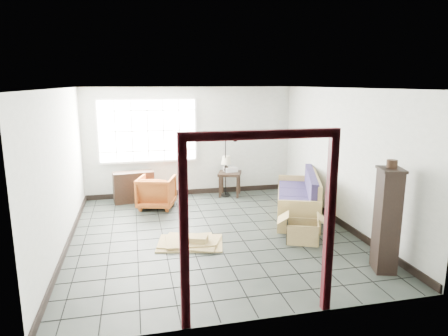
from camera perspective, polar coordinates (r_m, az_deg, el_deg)
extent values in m
plane|color=black|center=(7.35, -1.58, -9.38)|extent=(5.50, 5.50, 0.00)
cube|color=#AAAFA8|center=(9.66, -4.83, 3.75)|extent=(5.00, 0.02, 2.60)
cube|color=#AAAFA8|center=(4.41, 5.38, -6.35)|extent=(5.00, 0.02, 2.60)
cube|color=#AAAFA8|center=(6.96, -22.28, -0.36)|extent=(0.02, 5.50, 2.60)
cube|color=#AAAFA8|center=(7.85, 16.56, 1.37)|extent=(0.02, 5.50, 2.60)
cube|color=white|center=(6.85, -1.71, 11.32)|extent=(5.00, 5.50, 0.02)
cube|color=black|center=(9.89, -4.69, -3.39)|extent=(4.95, 0.03, 0.12)
cube|color=black|center=(7.30, -21.34, -9.90)|extent=(0.03, 5.45, 0.12)
cube|color=black|center=(8.15, 15.91, -7.22)|extent=(0.03, 5.45, 0.12)
cube|color=silver|center=(9.49, -10.84, 5.26)|extent=(2.32, 0.06, 1.52)
cube|color=white|center=(9.45, -10.83, 5.24)|extent=(2.20, 0.02, 1.40)
cube|color=#380C11|center=(4.36, -5.74, -10.05)|extent=(0.10, 0.08, 2.10)
cube|color=#380C11|center=(4.85, 14.82, -8.08)|extent=(0.10, 0.08, 2.10)
cube|color=#380C11|center=(4.26, 5.40, 4.77)|extent=(1.80, 0.08, 0.10)
cube|color=tan|center=(8.36, 10.36, -5.62)|extent=(1.43, 2.10, 0.35)
cube|color=tan|center=(7.37, 10.69, -6.97)|extent=(0.75, 0.33, 0.63)
cube|color=tan|center=(9.29, 10.16, -2.95)|extent=(0.75, 0.33, 0.63)
cube|color=tan|center=(8.29, 12.89, -3.29)|extent=(0.77, 1.85, 0.68)
cube|color=#19173B|center=(7.67, 10.47, -5.26)|extent=(0.88, 0.83, 0.16)
cube|color=#19173B|center=(7.63, 12.66, -3.63)|extent=(0.35, 0.63, 0.51)
cube|color=#19173B|center=(8.29, 10.29, -3.95)|extent=(0.88, 0.83, 0.16)
cube|color=#19173B|center=(8.25, 12.32, -2.43)|extent=(0.35, 0.63, 0.51)
cube|color=#19173B|center=(8.91, 10.14, -2.81)|extent=(0.88, 0.83, 0.16)
cube|color=#19173B|center=(8.87, 12.03, -1.40)|extent=(0.35, 0.63, 0.51)
imported|color=maroon|center=(8.86, -9.62, -3.17)|extent=(0.93, 0.89, 0.77)
cube|color=black|center=(9.62, 0.83, -0.80)|extent=(0.67, 0.67, 0.06)
cube|color=black|center=(9.51, -0.58, -2.71)|extent=(0.07, 0.07, 0.53)
cube|color=black|center=(9.47, 1.94, -2.79)|extent=(0.07, 0.07, 0.53)
cube|color=black|center=(9.92, -0.25, -2.10)|extent=(0.07, 0.07, 0.53)
cube|color=black|center=(9.87, 2.17, -2.17)|extent=(0.07, 0.07, 0.53)
cylinder|color=black|center=(9.66, 0.33, -0.15)|extent=(0.13, 0.13, 0.14)
cylinder|color=black|center=(9.63, 0.33, 0.53)|extent=(0.03, 0.03, 0.10)
cone|color=beige|center=(9.61, 0.33, 1.15)|extent=(0.33, 0.33, 0.19)
cube|color=silver|center=(9.69, 0.93, -0.20)|extent=(0.33, 0.27, 0.11)
cylinder|color=black|center=(9.64, 0.10, -0.27)|extent=(0.03, 0.07, 0.06)
cylinder|color=black|center=(9.73, 0.22, -3.89)|extent=(0.24, 0.24, 0.03)
cylinder|color=black|center=(9.56, 0.22, 0.17)|extent=(0.02, 0.02, 1.40)
cylinder|color=black|center=(9.42, 0.92, 4.53)|extent=(0.24, 0.03, 0.13)
sphere|color=black|center=(9.41, 1.62, 4.14)|extent=(0.13, 0.13, 0.13)
cube|color=black|center=(9.41, -12.77, -2.62)|extent=(0.95, 0.48, 0.70)
cube|color=black|center=(9.41, -12.78, -2.56)|extent=(0.88, 0.42, 0.03)
cube|color=black|center=(6.20, 22.23, -7.03)|extent=(0.38, 0.44, 1.51)
cube|color=black|center=(6.01, 22.80, -0.20)|extent=(0.42, 0.49, 0.04)
cylinder|color=black|center=(6.03, 22.87, 0.55)|extent=(0.18, 0.18, 0.11)
cube|color=olive|center=(7.15, 11.09, -10.17)|extent=(0.64, 0.59, 0.02)
cube|color=black|center=(7.09, 9.01, -8.85)|extent=(0.18, 0.39, 0.35)
cube|color=olive|center=(7.10, 13.27, -8.98)|extent=(0.18, 0.39, 0.35)
cube|color=olive|center=(6.89, 11.17, -9.54)|extent=(0.49, 0.22, 0.35)
cube|color=olive|center=(7.28, 11.11, -8.34)|extent=(0.49, 0.22, 0.35)
cube|color=olive|center=(7.00, 8.47, -6.99)|extent=(0.34, 0.46, 0.15)
cube|color=olive|center=(7.02, 13.97, -7.17)|extent=(0.34, 0.46, 0.15)
cube|color=olive|center=(6.95, -4.86, -10.64)|extent=(1.23, 0.98, 0.02)
cube|color=olive|center=(6.94, -4.86, -10.47)|extent=(1.16, 1.03, 0.02)
cube|color=olive|center=(6.93, -4.86, -10.30)|extent=(0.85, 0.63, 0.02)
cube|color=olive|center=(6.85, -3.77, -10.03)|extent=(0.39, 0.35, 0.09)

